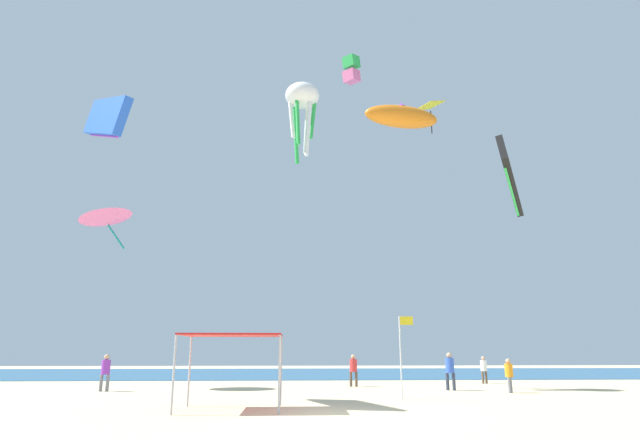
# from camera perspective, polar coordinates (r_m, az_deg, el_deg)

# --- Properties ---
(ground) EXTENTS (110.00, 110.00, 0.10)m
(ground) POSITION_cam_1_polar(r_m,az_deg,el_deg) (16.94, 1.41, -21.06)
(ground) COLOR beige
(ocean_strip) EXTENTS (110.00, 23.76, 0.03)m
(ocean_strip) POSITION_cam_1_polar(r_m,az_deg,el_deg) (47.85, -1.59, -16.68)
(ocean_strip) COLOR #28608C
(ocean_strip) RESTS_ON ground
(canopy_tent) EXTENTS (3.38, 2.64, 2.48)m
(canopy_tent) POSITION_cam_1_polar(r_m,az_deg,el_deg) (18.39, -9.66, -12.85)
(canopy_tent) COLOR #B2B2B7
(canopy_tent) RESTS_ON ground
(person_near_tent) EXTENTS (0.44, 0.44, 1.85)m
(person_near_tent) POSITION_cam_1_polar(r_m,az_deg,el_deg) (27.91, 14.22, -15.69)
(person_near_tent) COLOR #33384C
(person_near_tent) RESTS_ON ground
(person_leftmost) EXTENTS (0.44, 0.41, 1.73)m
(person_leftmost) POSITION_cam_1_polar(r_m,az_deg,el_deg) (29.95, 3.73, -16.10)
(person_leftmost) COLOR brown
(person_leftmost) RESTS_ON ground
(person_central) EXTENTS (0.40, 0.38, 1.61)m
(person_central) POSITION_cam_1_polar(r_m,az_deg,el_deg) (34.17, 17.73, -15.38)
(person_central) COLOR brown
(person_central) RESTS_ON ground
(person_rightmost) EXTENTS (0.47, 0.42, 1.76)m
(person_rightmost) POSITION_cam_1_polar(r_m,az_deg,el_deg) (28.42, -22.71, -15.12)
(person_rightmost) COLOR slate
(person_rightmost) RESTS_ON ground
(person_far_shore) EXTENTS (0.37, 0.37, 1.57)m
(person_far_shore) POSITION_cam_1_polar(r_m,az_deg,el_deg) (27.08, 20.25, -15.66)
(person_far_shore) COLOR slate
(person_far_shore) RESTS_ON ground
(banner_flag) EXTENTS (0.61, 0.06, 3.34)m
(banner_flag) POSITION_cam_1_polar(r_m,az_deg,el_deg) (22.32, 9.10, -13.93)
(banner_flag) COLOR silver
(banner_flag) RESTS_ON ground
(kite_parafoil_blue) EXTENTS (3.70, 4.69, 3.42)m
(kite_parafoil_blue) POSITION_cam_1_polar(r_m,az_deg,el_deg) (24.93, -22.65, 10.38)
(kite_parafoil_blue) COLOR blue
(kite_diamond_yellow) EXTENTS (2.30, 2.33, 2.62)m
(kite_diamond_yellow) POSITION_cam_1_polar(r_m,az_deg,el_deg) (41.36, 12.16, 12.14)
(kite_diamond_yellow) COLOR yellow
(kite_inflatable_orange) EXTENTS (5.04, 2.57, 1.94)m
(kite_inflatable_orange) POSITION_cam_1_polar(r_m,az_deg,el_deg) (33.05, 9.04, 11.23)
(kite_inflatable_orange) COLOR orange
(kite_box_green) EXTENTS (1.47, 1.48, 2.21)m
(kite_box_green) POSITION_cam_1_polar(r_m,az_deg,el_deg) (40.56, 3.51, 16.30)
(kite_box_green) COLOR green
(kite_delta_pink) EXTENTS (3.38, 3.35, 2.51)m
(kite_delta_pink) POSITION_cam_1_polar(r_m,az_deg,el_deg) (32.19, -22.77, 0.65)
(kite_delta_pink) COLOR pink
(kite_octopus_white) EXTENTS (2.25, 2.25, 4.92)m
(kite_octopus_white) POSITION_cam_1_polar(r_m,az_deg,el_deg) (32.12, -1.98, 13.17)
(kite_octopus_white) COLOR white
(kite_parafoil_black) EXTENTS (2.97, 5.18, 3.46)m
(kite_parafoil_black) POSITION_cam_1_polar(r_m,az_deg,el_deg) (30.53, 20.38, 4.27)
(kite_parafoil_black) COLOR black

